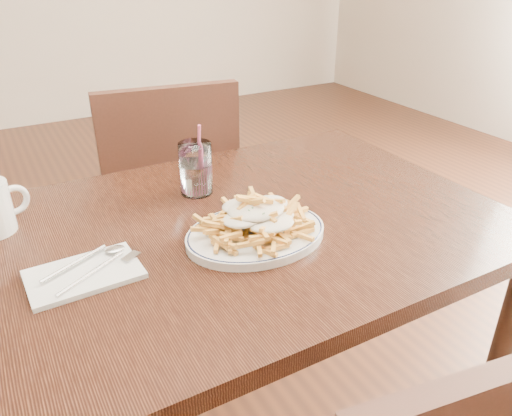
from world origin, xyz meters
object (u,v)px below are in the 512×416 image
loaded_fries (256,214)px  water_glass (196,171)px  chair_far (169,197)px  fries_plate (256,234)px  table (230,254)px

loaded_fries → water_glass: water_glass is taller
chair_far → fries_plate: chair_far is taller
fries_plate → loaded_fries: bearing=180.0°
chair_far → fries_plate: 0.75m
chair_far → loaded_fries: chair_far is taller
fries_plate → water_glass: 0.27m
water_glass → loaded_fries: bearing=-85.9°
fries_plate → water_glass: water_glass is taller
table → chair_far: 0.65m
table → loaded_fries: (0.02, -0.08, 0.13)m
fries_plate → table: bearing=103.5°
table → loaded_fries: 0.16m
fries_plate → loaded_fries: loaded_fries is taller
loaded_fries → water_glass: bearing=94.1°
table → loaded_fries: size_ratio=5.05×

